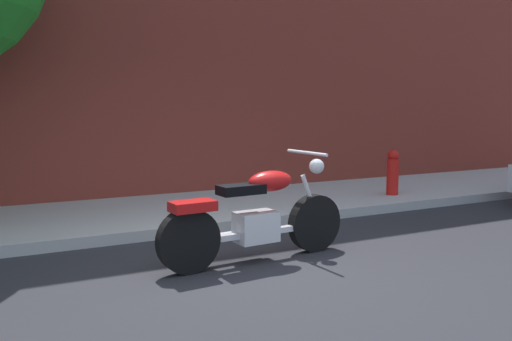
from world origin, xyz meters
name	(u,v)px	position (x,y,z in m)	size (l,w,h in m)	color
ground_plane	(251,269)	(0.00, 0.00, 0.00)	(60.00, 60.00, 0.00)	#28282D
sidewalk	(167,213)	(0.00, 2.80, 0.07)	(21.18, 2.49, 0.14)	#B0B0B0
motorcycle	(256,218)	(0.17, 0.23, 0.46)	(2.20, 0.70, 1.15)	black
fire_hydrant	(393,176)	(3.77, 2.21, 0.46)	(0.20, 0.20, 0.91)	red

